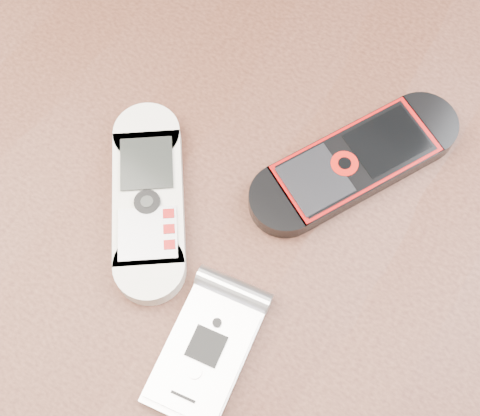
# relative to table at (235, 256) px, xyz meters

# --- Properties ---
(ground) EXTENTS (4.00, 4.00, 0.00)m
(ground) POSITION_rel_table_xyz_m (0.00, 0.00, -0.64)
(ground) COLOR #472B19
(ground) RESTS_ON ground
(table) EXTENTS (1.20, 0.80, 0.75)m
(table) POSITION_rel_table_xyz_m (0.00, 0.00, 0.00)
(table) COLOR black
(table) RESTS_ON ground
(nokia_white) EXTENTS (0.13, 0.15, 0.02)m
(nokia_white) POSITION_rel_table_xyz_m (-0.05, -0.03, 0.11)
(nokia_white) COLOR white
(nokia_white) RESTS_ON table
(nokia_black_red) EXTENTS (0.13, 0.18, 0.02)m
(nokia_black_red) POSITION_rel_table_xyz_m (0.06, 0.08, 0.11)
(nokia_black_red) COLOR black
(nokia_black_red) RESTS_ON table
(motorola_razr) EXTENTS (0.07, 0.11, 0.02)m
(motorola_razr) POSITION_rel_table_xyz_m (0.04, -0.10, 0.11)
(motorola_razr) COLOR silver
(motorola_razr) RESTS_ON table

